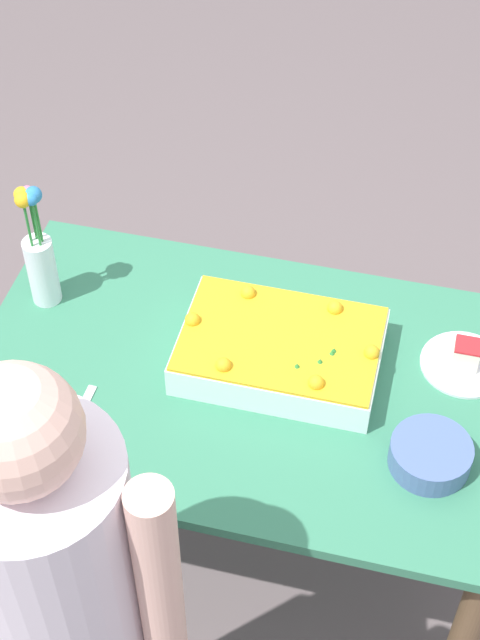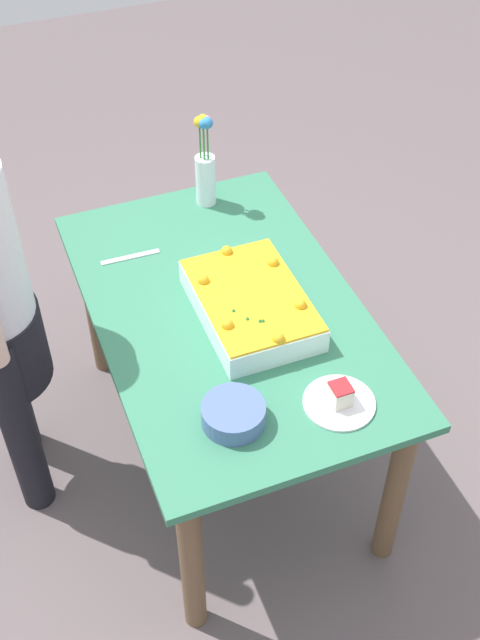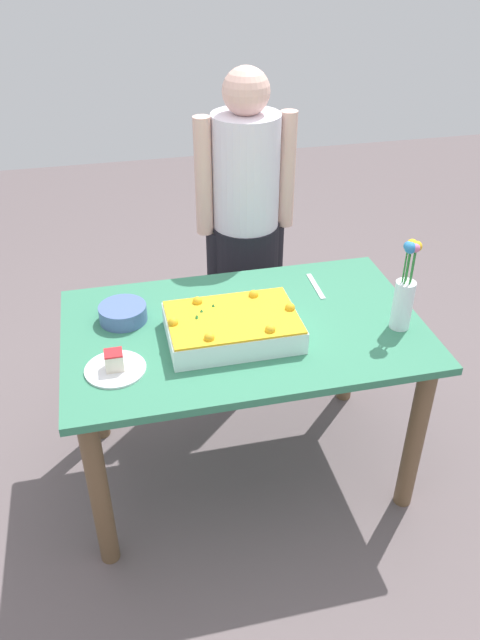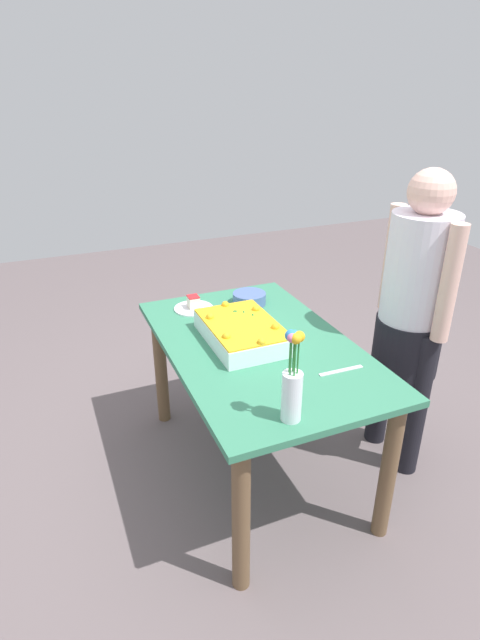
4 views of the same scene
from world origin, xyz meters
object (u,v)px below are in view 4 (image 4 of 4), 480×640
(cake_knife, at_px, (341,371))
(sheet_cake, at_px, (242,332))
(serving_plate_with_slice, at_px, (194,306))
(fruit_bowl, at_px, (249,298))
(flower_vase, at_px, (292,385))
(person_standing, at_px, (412,308))

(cake_knife, bearing_deg, sheet_cake, -54.47)
(serving_plate_with_slice, distance_m, fruit_bowl, 0.30)
(flower_vase, bearing_deg, serving_plate_with_slice, -178.54)
(sheet_cake, xyz_separation_m, fruit_bowl, (-0.37, 0.20, -0.02))
(serving_plate_with_slice, bearing_deg, person_standing, 53.00)
(flower_vase, bearing_deg, person_standing, 114.54)
(flower_vase, xyz_separation_m, person_standing, (-0.38, 0.84, -0.02))
(person_standing, bearing_deg, serving_plate_with_slice, -37.00)
(serving_plate_with_slice, height_order, cake_knife, serving_plate_with_slice)
(cake_knife, distance_m, fruit_bowl, 0.78)
(flower_vase, height_order, fruit_bowl, flower_vase)
(cake_knife, bearing_deg, fruit_bowl, -83.11)
(serving_plate_with_slice, height_order, person_standing, person_standing)
(sheet_cake, relative_size, fruit_bowl, 2.62)
(cake_knife, xyz_separation_m, fruit_bowl, (-0.78, -0.07, 0.03))
(cake_knife, distance_m, flower_vase, 0.43)
(sheet_cake, height_order, fruit_bowl, sheet_cake)
(flower_vase, distance_m, fruit_bowl, 1.03)
(sheet_cake, relative_size, person_standing, 0.31)
(sheet_cake, distance_m, person_standing, 0.80)
(sheet_cake, bearing_deg, cake_knife, 34.01)
(flower_vase, bearing_deg, cake_knife, 120.75)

